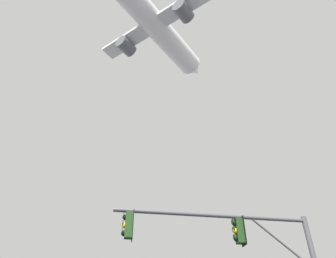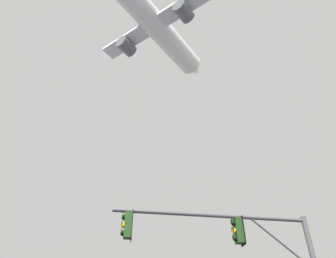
% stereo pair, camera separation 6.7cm
% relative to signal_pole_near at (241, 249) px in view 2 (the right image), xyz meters
% --- Properties ---
extents(signal_pole_near, '(7.33, 1.62, 5.64)m').
position_rel_signal_pole_near_xyz_m(signal_pole_near, '(0.00, 0.00, 0.00)').
color(signal_pole_near, '#4C4C51').
rests_on(signal_pole_near, ground).
extents(airplane, '(18.33, 23.74, 7.19)m').
position_rel_signal_pole_near_xyz_m(airplane, '(-5.31, 20.18, 39.59)').
color(airplane, white).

